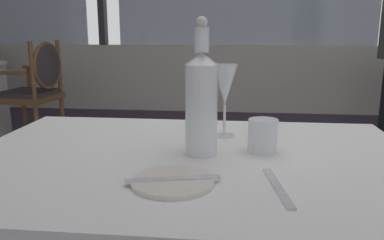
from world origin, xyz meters
The scene contains 8 objects.
window_wall_far centered at (0.00, 3.45, 1.12)m, with size 11.55×0.14×2.81m.
side_plate centered at (-0.24, -0.92, 0.74)m, with size 0.18×0.18×0.01m, color silver.
butter_knife centered at (-0.24, -0.92, 0.74)m, with size 0.20×0.02×0.00m, color silver.
dinner_fork centered at (-0.03, -0.92, 0.74)m, with size 0.21×0.02×0.00m, color silver.
water_bottle centered at (-0.20, -0.70, 0.87)m, with size 0.08×0.08×0.35m.
wine_glass centered at (-0.14, -0.53, 0.88)m, with size 0.07×0.07×0.22m.
water_tumbler centered at (-0.04, -0.67, 0.78)m, with size 0.08×0.08×0.09m, color white.
dining_chair_1_2 centered at (-1.85, 1.62, 0.57)m, with size 0.52×0.58×0.95m.
Camera 1 is at (-0.12, -1.69, 1.05)m, focal length 37.22 mm.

